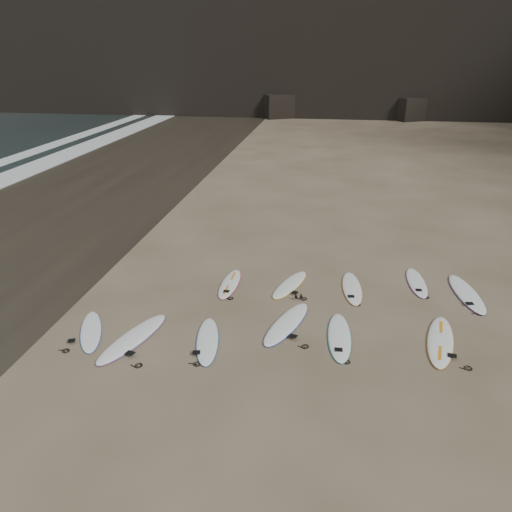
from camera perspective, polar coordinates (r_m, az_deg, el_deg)
The scene contains 13 objects.
ground at distance 13.69m, azimuth 5.80°, elevation -8.85°, with size 240.00×240.00×0.00m, color #897559.
wet_sand at distance 26.47m, azimuth -22.22°, elevation 5.38°, with size 12.00×200.00×0.01m, color #383026.
surfboard_0 at distance 13.75m, azimuth -13.88°, elevation -9.07°, with size 0.66×2.76×0.10m, color white.
surfboard_1 at distance 13.34m, azimuth -5.57°, elevation -9.56°, with size 0.56×2.33×0.08m, color white.
surfboard_2 at distance 14.04m, azimuth 3.53°, elevation -7.68°, with size 0.63×2.64×0.09m, color white.
surfboard_3 at distance 13.62m, azimuth 9.51°, elevation -9.05°, with size 0.59×2.47×0.09m, color white.
surfboard_4 at distance 14.11m, azimuth 20.32°, elevation -9.05°, with size 0.64×2.66×0.10m, color white.
surfboard_5 at distance 16.29m, azimuth -3.01°, elevation -3.16°, with size 0.54×2.23×0.08m, color white.
surfboard_6 at distance 16.24m, azimuth 3.89°, elevation -3.26°, with size 0.55×2.30×0.08m, color white.
surfboard_7 at distance 16.27m, azimuth 10.92°, elevation -3.59°, with size 0.58×2.40×0.09m, color white.
surfboard_8 at distance 17.17m, azimuth 17.89°, elevation -2.88°, with size 0.55×2.27×0.08m, color white.
surfboard_9 at distance 16.95m, azimuth 22.93°, elevation -3.95°, with size 0.66×2.74×0.10m, color white.
surfboard_11 at distance 14.40m, azimuth -18.35°, elevation -8.13°, with size 0.54×2.24×0.08m, color white.
Camera 1 is at (0.41, -11.67, 7.15)m, focal length 35.00 mm.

